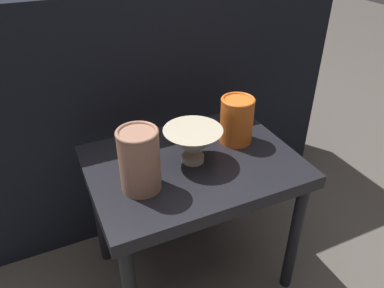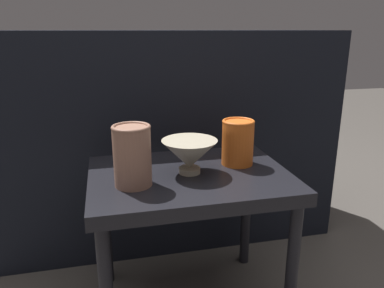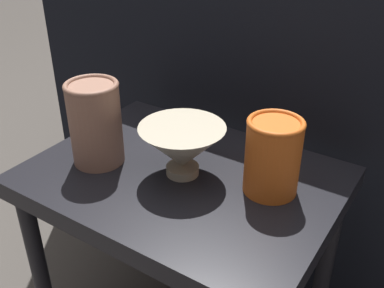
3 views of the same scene
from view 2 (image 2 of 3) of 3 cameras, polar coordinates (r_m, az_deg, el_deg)
table at (r=1.15m, az=-0.37°, el=-7.26°), size 0.59×0.44×0.47m
couch_backdrop at (r=1.65m, az=-4.58°, el=1.40°), size 1.41×0.50×0.88m
bowl at (r=1.10m, az=-0.43°, el=-1.67°), size 0.17×0.17×0.10m
vase_textured_left at (r=1.03m, az=-9.09°, el=-1.65°), size 0.11×0.11×0.17m
vase_colorful_right at (r=1.19m, az=6.98°, el=0.38°), size 0.10×0.10×0.14m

